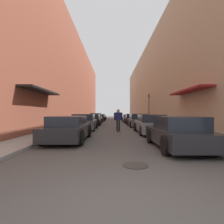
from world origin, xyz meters
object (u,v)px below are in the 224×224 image
Objects in this scene: parked_car_left_5 at (102,117)px; parked_car_right_3 at (132,119)px; parked_car_right_4 at (129,118)px; traffic_light at (149,105)px; parked_car_left_1 at (85,122)px; parked_car_right_1 at (151,124)px; parked_car_left_3 at (96,118)px; parked_car_right_2 at (139,120)px; skateboarder at (118,118)px; parked_car_left_0 at (69,129)px; manhole_cover at (136,165)px; parked_car_right_0 at (178,133)px; parked_car_left_4 at (100,117)px; parked_car_left_2 at (93,120)px.

parked_car_right_3 is at bearing -69.40° from parked_car_left_5.
traffic_light is (2.32, -4.82, 1.92)m from parked_car_right_4.
parked_car_left_1 is 5.70m from parked_car_right_1.
parked_car_right_2 is (5.12, -7.44, -0.02)m from parked_car_left_3.
parked_car_left_5 is 13.98m from parked_car_right_3.
parked_car_left_1 is 2.47× the size of skateboarder.
parked_car_left_5 is 14.98m from traffic_light.
parked_car_left_0 is 1.07× the size of parked_car_right_3.
parked_car_right_4 reaches higher than manhole_cover.
parked_car_left_3 reaches higher than parked_car_right_2.
traffic_light reaches higher than parked_car_right_0.
parked_car_left_4 is 5.50m from parked_car_left_5.
parked_car_left_3 is at bearing 90.45° from parked_car_left_0.
parked_car_right_2 is 1.07× the size of parked_car_right_3.
parked_car_left_1 is 0.97× the size of parked_car_right_2.
parked_car_right_0 is (4.90, -1.95, 0.00)m from parked_car_left_0.
parked_car_right_2 reaches higher than parked_car_right_1.
parked_car_right_4 is at bearing 69.57° from parked_car_left_1.
parked_car_left_3 is at bearing 105.12° from parked_car_right_0.
traffic_light is (7.36, 8.71, 1.85)m from parked_car_left_1.
parked_car_left_4 is at bearing -89.60° from parked_car_left_5.
parked_car_right_1 is 1.22× the size of traffic_light.
parked_car_right_4 is at bearing -28.59° from parked_car_left_4.
parked_car_right_0 is 5.20m from parked_car_right_1.
parked_car_left_3 is 6.29× the size of manhole_cover.
parked_car_left_5 is (0.00, 16.02, -0.04)m from parked_car_left_2.
parked_car_left_3 is 21.11m from manhole_cover.
parked_car_left_0 reaches higher than parked_car_left_4.
parked_car_left_3 is at bearing 91.38° from parked_car_left_2.
parked_car_right_0 is at bearing -57.24° from parked_car_left_1.
parked_car_left_1 is 1.08× the size of parked_car_right_0.
parked_car_right_3 is 10.33m from skateboarder.
skateboarder is at bearing -113.91° from traffic_light.
parked_car_left_4 is at bearing 96.17° from manhole_cover.
parked_car_left_0 is 11.54m from parked_car_left_2.
parked_car_left_4 is 10.55m from traffic_light.
parked_car_right_0 is 1.02× the size of traffic_light.
parked_car_right_0 is at bearing -74.88° from parked_car_left_3.
parked_car_left_5 is at bearing 90.40° from parked_car_left_4.
parked_car_left_4 is (0.16, 5.39, -0.06)m from parked_car_left_3.
traffic_light is (7.23, 14.58, 1.86)m from parked_car_left_0.
parked_car_left_1 is 1.03× the size of parked_car_right_3.
parked_car_left_3 is 14.34m from parked_car_right_1.
parked_car_left_0 is 16.38m from traffic_light.
parked_car_right_0 is at bearing -90.03° from parked_car_right_4.
parked_car_left_4 is at bearing 122.77° from parked_car_right_3.
traffic_light is (2.33, 16.53, 1.86)m from parked_car_right_0.
parked_car_left_0 is 1.01× the size of parked_car_left_2.
parked_car_left_1 is at bearing 152.49° from skateboarder.
parked_car_left_2 is at bearing -90.00° from parked_car_left_5.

